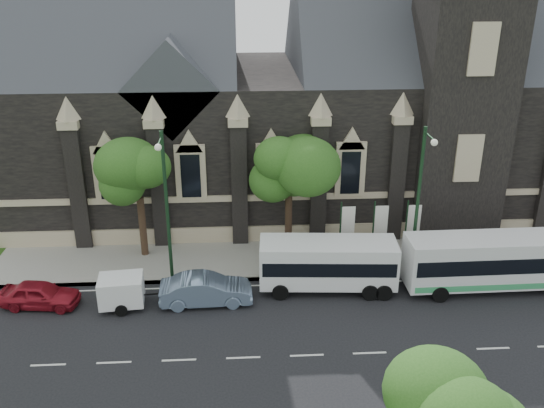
{
  "coord_description": "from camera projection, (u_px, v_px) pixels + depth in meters",
  "views": [
    {
      "loc": [
        0.02,
        -22.53,
        17.41
      ],
      "look_at": [
        1.71,
        6.0,
        5.26
      ],
      "focal_mm": 38.74,
      "sensor_mm": 36.0,
      "label": 1
    }
  ],
  "objects": [
    {
      "name": "ground",
      "position": [
        243.0,
        358.0,
        27.51
      ],
      "size": [
        160.0,
        160.0,
        0.0
      ],
      "primitive_type": "plane",
      "color": "black",
      "rests_on": "ground"
    },
    {
      "name": "sidewalk",
      "position": [
        241.0,
        260.0,
        36.21
      ],
      "size": [
        80.0,
        5.0,
        0.15
      ],
      "primitive_type": "cube",
      "color": "gray",
      "rests_on": "ground"
    },
    {
      "name": "museum",
      "position": [
        309.0,
        96.0,
        41.85
      ],
      "size": [
        40.0,
        17.7,
        29.9
      ],
      "color": "black",
      "rests_on": "ground"
    },
    {
      "name": "tree_walk_right",
      "position": [
        292.0,
        164.0,
        35.25
      ],
      "size": [
        4.08,
        4.08,
        7.8
      ],
      "color": "black",
      "rests_on": "ground"
    },
    {
      "name": "tree_walk_left",
      "position": [
        141.0,
        169.0,
        34.79
      ],
      "size": [
        3.91,
        3.91,
        7.64
      ],
      "color": "black",
      "rests_on": "ground"
    },
    {
      "name": "street_lamp_near",
      "position": [
        420.0,
        195.0,
        32.57
      ],
      "size": [
        0.36,
        1.88,
        9.0
      ],
      "color": "#16321C",
      "rests_on": "ground"
    },
    {
      "name": "street_lamp_mid",
      "position": [
        166.0,
        201.0,
        31.81
      ],
      "size": [
        0.36,
        1.88,
        9.0
      ],
      "color": "#16321C",
      "rests_on": "ground"
    },
    {
      "name": "banner_flag_left",
      "position": [
        345.0,
        227.0,
        35.19
      ],
      "size": [
        0.9,
        0.1,
        4.0
      ],
      "color": "#16321C",
      "rests_on": "ground"
    },
    {
      "name": "banner_flag_center",
      "position": [
        378.0,
        226.0,
        35.3
      ],
      "size": [
        0.9,
        0.1,
        4.0
      ],
      "color": "#16321C",
      "rests_on": "ground"
    },
    {
      "name": "banner_flag_right",
      "position": [
        411.0,
        225.0,
        35.4
      ],
      "size": [
        0.9,
        0.1,
        4.0
      ],
      "color": "#16321C",
      "rests_on": "ground"
    },
    {
      "name": "tour_coach",
      "position": [
        504.0,
        261.0,
        32.6
      ],
      "size": [
        11.03,
        2.68,
        3.21
      ],
      "rotation": [
        0.0,
        0.0,
        0.01
      ],
      "color": "silver",
      "rests_on": "ground"
    },
    {
      "name": "shuttle_bus",
      "position": [
        328.0,
        262.0,
        32.61
      ],
      "size": [
        7.69,
        3.09,
        2.91
      ],
      "rotation": [
        0.0,
        0.0,
        -0.07
      ],
      "color": "white",
      "rests_on": "ground"
    },
    {
      "name": "box_trailer",
      "position": [
        121.0,
        290.0,
        31.12
      ],
      "size": [
        3.4,
        2.0,
        1.78
      ],
      "rotation": [
        0.0,
        0.0,
        0.09
      ],
      "color": "white",
      "rests_on": "ground"
    },
    {
      "name": "sedan",
      "position": [
        206.0,
        290.0,
        31.55
      ],
      "size": [
        5.01,
        1.92,
        1.63
      ],
      "primitive_type": "imported",
      "rotation": [
        0.0,
        0.0,
        1.61
      ],
      "color": "#7288A5",
      "rests_on": "ground"
    },
    {
      "name": "car_far_red",
      "position": [
        40.0,
        294.0,
        31.32
      ],
      "size": [
        4.33,
        2.15,
        1.42
      ],
      "primitive_type": "imported",
      "rotation": [
        0.0,
        0.0,
        1.45
      ],
      "color": "maroon",
      "rests_on": "ground"
    }
  ]
}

